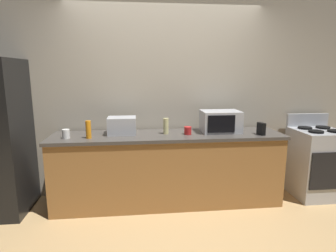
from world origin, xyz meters
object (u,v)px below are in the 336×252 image
(toaster_oven, at_px, (122,126))
(bottle_dish_soap, at_px, (88,130))
(microwave, at_px, (220,121))
(bottle_vinegar, at_px, (166,126))
(stove_range, at_px, (316,162))
(mug_red, at_px, (188,131))
(mug_white, at_px, (66,134))
(cordless_phone, at_px, (261,129))

(toaster_oven, xyz_separation_m, bottle_dish_soap, (-0.37, -0.19, -0.00))
(microwave, distance_m, bottle_vinegar, 0.70)
(stove_range, relative_size, toaster_oven, 3.18)
(bottle_dish_soap, distance_m, mug_red, 1.17)
(stove_range, distance_m, mug_red, 1.83)
(microwave, relative_size, mug_white, 4.60)
(mug_white, bearing_deg, mug_red, 1.82)
(microwave, distance_m, toaster_oven, 1.24)
(microwave, relative_size, bottle_dish_soap, 2.33)
(cordless_phone, bearing_deg, bottle_vinegar, 155.54)
(mug_red, bearing_deg, cordless_phone, -7.80)
(toaster_oven, distance_m, bottle_dish_soap, 0.41)
(bottle_vinegar, relative_size, bottle_dish_soap, 0.95)
(microwave, xyz_separation_m, mug_white, (-1.87, -0.14, -0.08))
(stove_range, bearing_deg, bottle_vinegar, 179.71)
(microwave, xyz_separation_m, mug_red, (-0.44, -0.10, -0.09))
(cordless_phone, relative_size, mug_red, 1.58)
(cordless_phone, bearing_deg, microwave, 138.24)
(bottle_vinegar, height_order, mug_white, bottle_vinegar)
(stove_range, relative_size, cordless_phone, 7.20)
(stove_range, bearing_deg, toaster_oven, 178.65)
(toaster_oven, xyz_separation_m, mug_red, (0.80, -0.11, -0.06))
(bottle_vinegar, xyz_separation_m, mug_red, (0.26, -0.06, -0.05))
(stove_range, xyz_separation_m, cordless_phone, (-0.88, -0.17, 0.51))
(cordless_phone, height_order, bottle_vinegar, bottle_vinegar)
(stove_range, height_order, mug_white, stove_range)
(toaster_oven, xyz_separation_m, mug_white, (-0.63, -0.16, -0.05))
(bottle_vinegar, bearing_deg, mug_red, -12.94)
(toaster_oven, relative_size, bottle_vinegar, 1.74)
(toaster_oven, bearing_deg, bottle_dish_soap, -153.26)
(bottle_dish_soap, bearing_deg, microwave, 6.20)
(microwave, height_order, bottle_vinegar, microwave)
(cordless_phone, bearing_deg, bottle_dish_soap, 163.30)
(stove_range, xyz_separation_m, toaster_oven, (-2.56, 0.06, 0.54))
(microwave, distance_m, cordless_phone, 0.50)
(toaster_oven, bearing_deg, cordless_phone, -7.84)
(mug_white, bearing_deg, bottle_vinegar, 5.18)
(toaster_oven, height_order, cordless_phone, toaster_oven)
(bottle_dish_soap, relative_size, mug_white, 1.97)
(stove_range, height_order, microwave, microwave)
(toaster_oven, bearing_deg, mug_white, -166.11)
(bottle_vinegar, height_order, bottle_dish_soap, bottle_dish_soap)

